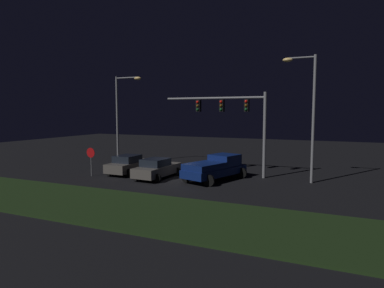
{
  "coord_description": "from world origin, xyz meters",
  "views": [
    {
      "loc": [
        11.5,
        -22.82,
        5.01
      ],
      "look_at": [
        1.18,
        0.31,
        2.62
      ],
      "focal_mm": 31.88,
      "sensor_mm": 36.0,
      "label": 1
    }
  ],
  "objects_px": {
    "car_sedan_far": "(157,168)",
    "street_lamp_left": "(122,109)",
    "stop_sign": "(91,156)",
    "pickup_truck": "(216,166)",
    "car_sedan": "(129,164)",
    "traffic_signal_gantry": "(233,113)",
    "street_lamp_right": "(308,105)"
  },
  "relations": [
    {
      "from": "car_sedan_far",
      "to": "street_lamp_left",
      "type": "distance_m",
      "value": 9.27
    },
    {
      "from": "car_sedan",
      "to": "traffic_signal_gantry",
      "type": "bearing_deg",
      "value": -72.29
    },
    {
      "from": "pickup_truck",
      "to": "street_lamp_right",
      "type": "distance_m",
      "value": 7.81
    },
    {
      "from": "traffic_signal_gantry",
      "to": "stop_sign",
      "type": "bearing_deg",
      "value": -154.54
    },
    {
      "from": "car_sedan_far",
      "to": "street_lamp_right",
      "type": "distance_m",
      "value": 11.87
    },
    {
      "from": "traffic_signal_gantry",
      "to": "street_lamp_left",
      "type": "bearing_deg",
      "value": 172.93
    },
    {
      "from": "car_sedan",
      "to": "stop_sign",
      "type": "xyz_separation_m",
      "value": [
        -1.98,
        -2.22,
        0.82
      ]
    },
    {
      "from": "street_lamp_left",
      "to": "pickup_truck",
      "type": "bearing_deg",
      "value": -18.19
    },
    {
      "from": "pickup_truck",
      "to": "stop_sign",
      "type": "xyz_separation_m",
      "value": [
        -9.42,
        -2.63,
        0.56
      ]
    },
    {
      "from": "car_sedan_far",
      "to": "car_sedan",
      "type": "bearing_deg",
      "value": 78.06
    },
    {
      "from": "car_sedan_far",
      "to": "street_lamp_left",
      "type": "height_order",
      "value": "street_lamp_left"
    },
    {
      "from": "pickup_truck",
      "to": "street_lamp_right",
      "type": "xyz_separation_m",
      "value": [
        6.13,
        1.71,
        4.52
      ]
    },
    {
      "from": "car_sedan",
      "to": "street_lamp_right",
      "type": "relative_size",
      "value": 0.49
    },
    {
      "from": "pickup_truck",
      "to": "street_lamp_left",
      "type": "xyz_separation_m",
      "value": [
        -10.86,
        3.57,
        4.26
      ]
    },
    {
      "from": "street_lamp_right",
      "to": "stop_sign",
      "type": "relative_size",
      "value": 4.0
    },
    {
      "from": "pickup_truck",
      "to": "car_sedan",
      "type": "distance_m",
      "value": 7.45
    },
    {
      "from": "pickup_truck",
      "to": "traffic_signal_gantry",
      "type": "height_order",
      "value": "traffic_signal_gantry"
    },
    {
      "from": "pickup_truck",
      "to": "traffic_signal_gantry",
      "type": "bearing_deg",
      "value": 2.26
    },
    {
      "from": "pickup_truck",
      "to": "car_sedan",
      "type": "bearing_deg",
      "value": 111.33
    },
    {
      "from": "street_lamp_left",
      "to": "street_lamp_right",
      "type": "bearing_deg",
      "value": -6.23
    },
    {
      "from": "pickup_truck",
      "to": "stop_sign",
      "type": "distance_m",
      "value": 9.79
    },
    {
      "from": "pickup_truck",
      "to": "car_sedan_far",
      "type": "height_order",
      "value": "pickup_truck"
    },
    {
      "from": "street_lamp_left",
      "to": "stop_sign",
      "type": "distance_m",
      "value": 7.36
    },
    {
      "from": "street_lamp_right",
      "to": "street_lamp_left",
      "type": "bearing_deg",
      "value": 173.77
    },
    {
      "from": "pickup_truck",
      "to": "traffic_signal_gantry",
      "type": "xyz_separation_m",
      "value": [
        0.61,
        2.14,
        3.9
      ]
    },
    {
      "from": "traffic_signal_gantry",
      "to": "street_lamp_right",
      "type": "distance_m",
      "value": 5.57
    },
    {
      "from": "car_sedan_far",
      "to": "traffic_signal_gantry",
      "type": "xyz_separation_m",
      "value": [
        4.94,
        3.37,
        4.16
      ]
    },
    {
      "from": "stop_sign",
      "to": "pickup_truck",
      "type": "bearing_deg",
      "value": 15.61
    },
    {
      "from": "car_sedan_far",
      "to": "stop_sign",
      "type": "distance_m",
      "value": 5.34
    },
    {
      "from": "car_sedan",
      "to": "car_sedan_far",
      "type": "relative_size",
      "value": 0.98
    },
    {
      "from": "pickup_truck",
      "to": "street_lamp_left",
      "type": "bearing_deg",
      "value": 90.0
    },
    {
      "from": "car_sedan_far",
      "to": "street_lamp_left",
      "type": "relative_size",
      "value": 0.54
    }
  ]
}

